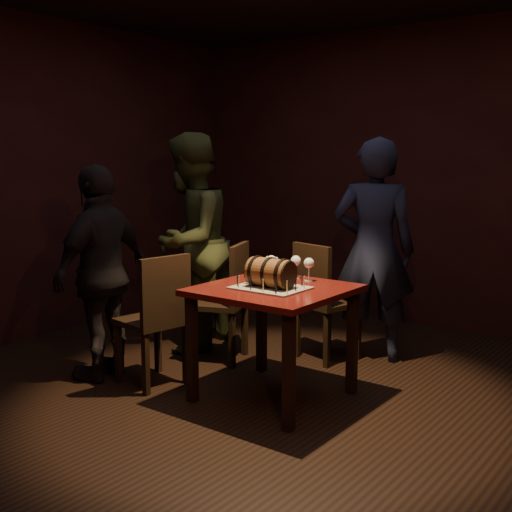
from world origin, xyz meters
name	(u,v)px	position (x,y,z in m)	size (l,w,h in m)	color
room_shell	(259,187)	(0.00, 0.00, 1.40)	(5.04, 5.04, 2.80)	black
pub_table	(274,304)	(0.05, 0.09, 0.64)	(0.90, 0.90, 0.75)	#4A0D0C
cake_board	(270,288)	(0.06, 0.04, 0.76)	(0.45, 0.35, 0.01)	gray
barrel_cake	(270,273)	(0.06, 0.04, 0.86)	(0.35, 0.20, 0.20)	brown
birthday_candles	(271,281)	(0.06, 0.04, 0.80)	(0.40, 0.30, 0.09)	#F0E690
wine_glass_left	(271,262)	(-0.15, 0.34, 0.87)	(0.07, 0.07, 0.16)	silver
wine_glass_mid	(296,262)	(-0.01, 0.43, 0.87)	(0.07, 0.07, 0.16)	silver
wine_glass_right	(309,264)	(0.12, 0.40, 0.87)	(0.07, 0.07, 0.16)	silver
pint_of_ale	(272,269)	(-0.11, 0.30, 0.82)	(0.07, 0.07, 0.15)	silver
menu_card	(269,267)	(-0.21, 0.40, 0.81)	(0.10, 0.05, 0.13)	white
chair_back	(321,295)	(-0.12, 0.96, 0.52)	(0.49, 0.49, 0.93)	black
chair_left_rear	(227,295)	(-0.70, 0.52, 0.52)	(0.52, 0.52, 0.93)	black
chair_left_front	(158,313)	(-0.72, -0.21, 0.52)	(0.46, 0.46, 0.93)	black
person_back	(374,250)	(0.18, 1.25, 0.87)	(0.63, 0.42, 1.74)	#181B31
person_left_rear	(190,242)	(-1.16, 0.60, 0.89)	(0.87, 0.68, 1.78)	#3B4120
person_left_front	(102,273)	(-1.17, -0.31, 0.77)	(0.90, 0.38, 1.54)	black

